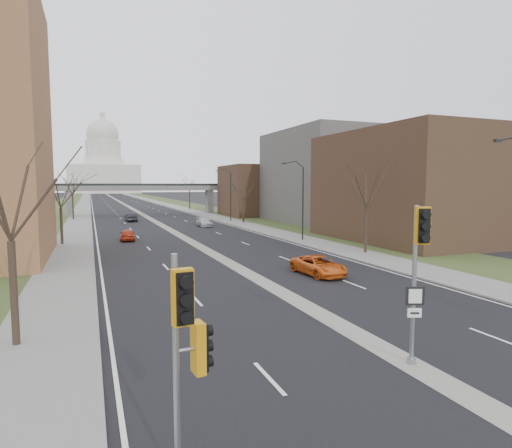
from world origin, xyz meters
TOP-DOWN VIEW (x-y plane):
  - ground at (0.00, 0.00)m, footprint 700.00×700.00m
  - road_surface at (0.00, 150.00)m, footprint 20.00×600.00m
  - median_strip at (0.00, 150.00)m, footprint 1.20×600.00m
  - sidewalk_right at (12.00, 150.00)m, footprint 4.00×600.00m
  - sidewalk_left at (-12.00, 150.00)m, footprint 4.00×600.00m
  - grass_verge_right at (18.00, 150.00)m, footprint 8.00×600.00m
  - grass_verge_left at (-18.00, 150.00)m, footprint 8.00×600.00m
  - commercial_block_near at (24.00, 28.00)m, footprint 16.00×20.00m
  - commercial_block_mid at (28.00, 52.00)m, footprint 18.00×22.00m
  - commercial_block_far at (22.00, 70.00)m, footprint 14.00×14.00m
  - pedestrian_bridge at (0.00, 80.00)m, footprint 34.00×3.00m
  - capitol at (0.00, 320.00)m, footprint 48.00×42.00m
  - streetlight_mid at (10.99, 32.00)m, footprint 2.61×0.20m
  - streetlight_far at (10.99, 58.00)m, footprint 2.61×0.20m
  - tree_left_a at (-13.00, 8.00)m, footprint 7.20×7.20m
  - tree_left_b at (-13.00, 38.00)m, footprint 6.75×6.75m
  - tree_left_c at (-13.00, 72.00)m, footprint 7.65×7.65m
  - tree_right_a at (13.00, 22.00)m, footprint 7.20×7.20m
  - tree_right_b at (13.00, 55.00)m, footprint 6.30×6.30m
  - tree_right_c at (13.00, 95.00)m, footprint 7.65×7.65m
  - signal_pole_left at (-8.49, -2.10)m, footprint 0.84×0.96m
  - signal_pole_median at (-0.04, 0.95)m, footprint 0.77×0.93m
  - car_left_near at (-6.37, 39.16)m, footprint 1.85×3.97m
  - car_left_far at (-3.79, 64.70)m, footprint 1.84×4.44m
  - car_right_near at (4.41, 15.39)m, footprint 2.55×4.89m
  - car_right_mid at (5.57, 51.69)m, footprint 1.89×4.38m

SIDE VIEW (x-z plane):
  - ground at x=0.00m, z-range 0.00..0.00m
  - median_strip at x=0.00m, z-range -0.01..0.01m
  - road_surface at x=0.00m, z-range 0.00..0.01m
  - grass_verge_right at x=18.00m, z-range 0.00..0.10m
  - grass_verge_left at x=-18.00m, z-range 0.00..0.10m
  - sidewalk_right at x=12.00m, z-range 0.00..0.12m
  - sidewalk_left at x=-12.00m, z-range 0.00..0.12m
  - car_right_mid at x=5.57m, z-range 0.00..1.26m
  - car_left_near at x=-6.37m, z-range 0.00..1.31m
  - car_right_near at x=4.41m, z-range 0.00..1.31m
  - car_left_far at x=-3.79m, z-range 0.00..1.43m
  - signal_pole_left at x=-8.49m, z-range 0.76..5.65m
  - signal_pole_median at x=-0.04m, z-range 1.09..6.64m
  - pedestrian_bridge at x=0.00m, z-range 1.62..8.07m
  - commercial_block_far at x=22.00m, z-range 0.00..10.00m
  - tree_right_b at x=13.00m, z-range 1.71..9.93m
  - commercial_block_near at x=24.00m, z-range 0.00..12.00m
  - tree_left_b at x=-13.00m, z-range 1.82..10.63m
  - tree_left_a at x=-13.00m, z-range 1.94..11.34m
  - tree_right_a at x=13.00m, z-range 1.94..11.34m
  - streetlight_mid at x=10.99m, z-range 2.60..11.30m
  - streetlight_far at x=10.99m, z-range 2.60..11.30m
  - tree_left_c at x=-13.00m, z-range 2.05..12.04m
  - tree_right_c at x=13.00m, z-range 2.05..12.04m
  - commercial_block_mid at x=28.00m, z-range 0.00..15.00m
  - capitol at x=0.00m, z-range -9.28..46.47m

